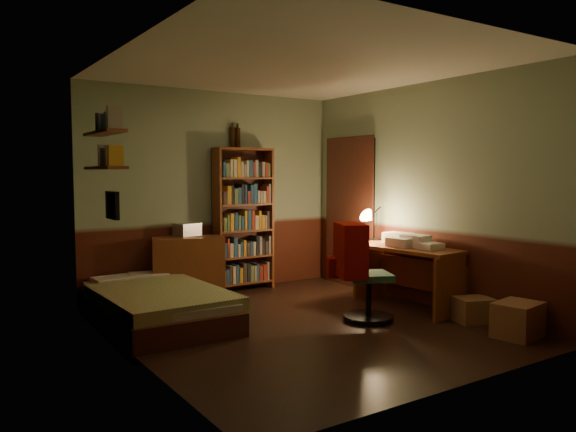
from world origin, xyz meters
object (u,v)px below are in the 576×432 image
dresser (188,268)px  desk (406,277)px  bookshelf (244,219)px  cardboard_box_b (474,310)px  bed (155,292)px  desk_lamp (377,216)px  mini_stereo (187,229)px  cardboard_box_a (518,320)px  office_chair (369,279)px

dresser → desk: bearing=-24.9°
bookshelf → cardboard_box_b: bearing=-64.7°
bed → desk: (2.63, -1.01, 0.05)m
bed → desk_lamp: 2.88m
mini_stereo → desk: mini_stereo is taller
cardboard_box_a → bookshelf: bearing=108.5°
desk → cardboard_box_a: 1.45m
office_chair → cardboard_box_b: size_ratio=2.46×
desk → office_chair: 0.79m
dresser → desk_lamp: desk_lamp is taller
dresser → desk_lamp: bearing=-10.8°
bed → desk: bearing=-19.6°
bookshelf → office_chair: bearing=-79.5°
mini_stereo → cardboard_box_a: size_ratio=0.67×
mini_stereo → desk_lamp: 2.38m
bookshelf → desk: size_ratio=1.43×
dresser → cardboard_box_a: bearing=-40.7°
desk_lamp → desk: bearing=-119.2°
dresser → office_chair: size_ratio=0.97×
dresser → cardboard_box_b: 3.36m
desk_lamp → cardboard_box_b: bearing=-108.1°
dresser → bookshelf: bookshelf is taller
bookshelf → desk: 2.26m
bed → cardboard_box_b: size_ratio=5.63×
bookshelf → office_chair: (0.33, -2.10, -0.49)m
desk_lamp → mini_stereo: bearing=130.3°
mini_stereo → desk: 2.73m
cardboard_box_a → desk: bearing=91.0°
desk → dresser: bearing=131.1°
bookshelf → desk: (1.09, -1.89, -0.59)m
bookshelf → office_chair: size_ratio=2.11×
desk_lamp → office_chair: 1.37m
bookshelf → cardboard_box_b: bookshelf is taller
bookshelf → cardboard_box_b: (1.21, -2.75, -0.81)m
desk → cardboard_box_a: desk is taller
mini_stereo → cardboard_box_a: 3.92m
desk → cardboard_box_a: (0.02, -1.44, -0.19)m
mini_stereo → desk_lamp: bearing=-47.8°
cardboard_box_b → cardboard_box_a: bearing=-99.4°
desk → cardboard_box_b: desk is taller
dresser → desk_lamp: size_ratio=1.42×
bed → bookshelf: bearing=31.0°
office_chair → bookshelf: bearing=123.3°
dresser → bookshelf: 1.00m
cardboard_box_a → dresser: bearing=120.9°
dresser → desk: 2.63m
desk → bed: bearing=153.3°
desk_lamp → cardboard_box_a: 2.26m
dresser → desk: dresser is taller
bed → desk: 2.82m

